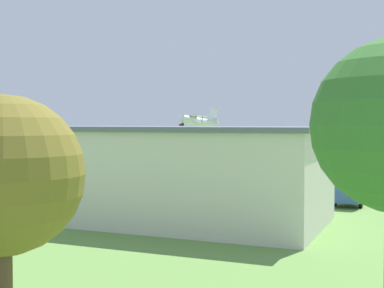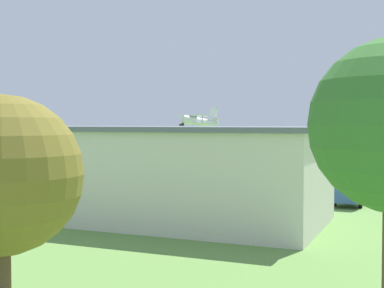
{
  "view_description": "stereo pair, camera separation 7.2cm",
  "coord_description": "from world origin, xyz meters",
  "px_view_note": "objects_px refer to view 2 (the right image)",
  "views": [
    {
      "loc": [
        -25.66,
        73.18,
        7.4
      ],
      "look_at": [
        4.08,
        12.9,
        4.77
      ],
      "focal_mm": 51.08,
      "sensor_mm": 36.0,
      "label": 1
    },
    {
      "loc": [
        -25.72,
        73.15,
        7.4
      ],
      "look_at": [
        4.08,
        12.9,
        4.77
      ],
      "focal_mm": 51.08,
      "sensor_mm": 36.0,
      "label": 2
    }
  ],
  "objects_px": {
    "car_grey": "(71,183)",
    "car_silver": "(23,180)",
    "windsock": "(271,139)",
    "biplane": "(198,121)",
    "tree_at_field_edge": "(3,175)",
    "person_by_parked_cars": "(174,182)",
    "person_near_hangar_door": "(281,190)",
    "person_beside_truck": "(259,187)",
    "truck_flatbed_blue": "(351,187)",
    "person_at_fence_line": "(196,184)",
    "hangar": "(137,172)"
  },
  "relations": [
    {
      "from": "person_by_parked_cars",
      "to": "tree_at_field_edge",
      "type": "height_order",
      "value": "tree_at_field_edge"
    },
    {
      "from": "windsock",
      "to": "biplane",
      "type": "bearing_deg",
      "value": 25.54
    },
    {
      "from": "person_by_parked_cars",
      "to": "hangar",
      "type": "bearing_deg",
      "value": 109.39
    },
    {
      "from": "car_grey",
      "to": "car_silver",
      "type": "relative_size",
      "value": 0.92
    },
    {
      "from": "hangar",
      "to": "person_beside_truck",
      "type": "bearing_deg",
      "value": -103.73
    },
    {
      "from": "biplane",
      "to": "person_beside_truck",
      "type": "relative_size",
      "value": 4.44
    },
    {
      "from": "car_silver",
      "to": "windsock",
      "type": "bearing_deg",
      "value": -124.02
    },
    {
      "from": "hangar",
      "to": "truck_flatbed_blue",
      "type": "height_order",
      "value": "hangar"
    },
    {
      "from": "tree_at_field_edge",
      "to": "person_at_fence_line",
      "type": "bearing_deg",
      "value": -73.4
    },
    {
      "from": "biplane",
      "to": "windsock",
      "type": "relative_size",
      "value": 1.28
    },
    {
      "from": "hangar",
      "to": "car_silver",
      "type": "height_order",
      "value": "hangar"
    },
    {
      "from": "car_silver",
      "to": "person_by_parked_cars",
      "type": "height_order",
      "value": "car_silver"
    },
    {
      "from": "car_grey",
      "to": "person_at_fence_line",
      "type": "bearing_deg",
      "value": -154.14
    },
    {
      "from": "car_grey",
      "to": "windsock",
      "type": "bearing_deg",
      "value": -112.11
    },
    {
      "from": "truck_flatbed_blue",
      "to": "person_by_parked_cars",
      "type": "xyz_separation_m",
      "value": [
        19.69,
        -2.71,
        -0.83
      ]
    },
    {
      "from": "biplane",
      "to": "truck_flatbed_blue",
      "type": "xyz_separation_m",
      "value": [
        -25.93,
        22.05,
        -6.0
      ]
    },
    {
      "from": "person_at_fence_line",
      "to": "tree_at_field_edge",
      "type": "distance_m",
      "value": 40.85
    },
    {
      "from": "biplane",
      "to": "tree_at_field_edge",
      "type": "distance_m",
      "value": 62.58
    },
    {
      "from": "hangar",
      "to": "car_grey",
      "type": "bearing_deg",
      "value": -35.41
    },
    {
      "from": "truck_flatbed_blue",
      "to": "person_by_parked_cars",
      "type": "height_order",
      "value": "truck_flatbed_blue"
    },
    {
      "from": "hangar",
      "to": "person_by_parked_cars",
      "type": "height_order",
      "value": "hangar"
    },
    {
      "from": "truck_flatbed_blue",
      "to": "person_at_fence_line",
      "type": "bearing_deg",
      "value": -6.87
    },
    {
      "from": "car_silver",
      "to": "truck_flatbed_blue",
      "type": "distance_m",
      "value": 36.42
    },
    {
      "from": "person_near_hangar_door",
      "to": "person_by_parked_cars",
      "type": "distance_m",
      "value": 13.03
    },
    {
      "from": "person_near_hangar_door",
      "to": "person_at_fence_line",
      "type": "bearing_deg",
      "value": -7.01
    },
    {
      "from": "truck_flatbed_blue",
      "to": "hangar",
      "type": "bearing_deg",
      "value": 46.91
    },
    {
      "from": "car_silver",
      "to": "windsock",
      "type": "distance_m",
      "value": 36.09
    },
    {
      "from": "person_near_hangar_door",
      "to": "person_by_parked_cars",
      "type": "xyz_separation_m",
      "value": [
        12.89,
        -1.92,
        -0.06
      ]
    },
    {
      "from": "truck_flatbed_blue",
      "to": "windsock",
      "type": "xyz_separation_m",
      "value": [
        16.23,
        -26.69,
        3.43
      ]
    },
    {
      "from": "car_grey",
      "to": "car_silver",
      "type": "bearing_deg",
      "value": -6.27
    },
    {
      "from": "car_grey",
      "to": "person_near_hangar_door",
      "type": "height_order",
      "value": "car_grey"
    },
    {
      "from": "person_beside_truck",
      "to": "windsock",
      "type": "bearing_deg",
      "value": -74.77
    },
    {
      "from": "person_by_parked_cars",
      "to": "car_grey",
      "type": "bearing_deg",
      "value": 36.3
    },
    {
      "from": "biplane",
      "to": "person_near_hangar_door",
      "type": "xyz_separation_m",
      "value": [
        -19.13,
        21.26,
        -6.78
      ]
    },
    {
      "from": "windsock",
      "to": "tree_at_field_edge",
      "type": "bearing_deg",
      "value": 100.05
    },
    {
      "from": "person_by_parked_cars",
      "to": "windsock",
      "type": "xyz_separation_m",
      "value": [
        -3.46,
        -23.98,
        4.27
      ]
    },
    {
      "from": "truck_flatbed_blue",
      "to": "windsock",
      "type": "bearing_deg",
      "value": -58.7
    },
    {
      "from": "person_at_fence_line",
      "to": "tree_at_field_edge",
      "type": "height_order",
      "value": "tree_at_field_edge"
    },
    {
      "from": "person_near_hangar_door",
      "to": "biplane",
      "type": "bearing_deg",
      "value": -48.02
    },
    {
      "from": "biplane",
      "to": "person_near_hangar_door",
      "type": "height_order",
      "value": "biplane"
    },
    {
      "from": "biplane",
      "to": "person_beside_truck",
      "type": "distance_m",
      "value": 26.68
    },
    {
      "from": "biplane",
      "to": "person_by_parked_cars",
      "type": "bearing_deg",
      "value": 107.88
    },
    {
      "from": "person_beside_truck",
      "to": "truck_flatbed_blue",
      "type": "bearing_deg",
      "value": 167.47
    },
    {
      "from": "car_grey",
      "to": "truck_flatbed_blue",
      "type": "xyz_separation_m",
      "value": [
        -28.64,
        -3.87,
        0.71
      ]
    },
    {
      "from": "truck_flatbed_blue",
      "to": "person_by_parked_cars",
      "type": "bearing_deg",
      "value": -7.84
    },
    {
      "from": "person_beside_truck",
      "to": "windsock",
      "type": "xyz_separation_m",
      "value": [
        6.69,
        -24.57,
        4.21
      ]
    },
    {
      "from": "hangar",
      "to": "person_near_hangar_door",
      "type": "distance_m",
      "value": 17.02
    },
    {
      "from": "biplane",
      "to": "person_at_fence_line",
      "type": "xyz_separation_m",
      "value": [
        -9.38,
        20.06,
        -6.75
      ]
    },
    {
      "from": "car_grey",
      "to": "person_near_hangar_door",
      "type": "bearing_deg",
      "value": -167.95
    },
    {
      "from": "person_by_parked_cars",
      "to": "windsock",
      "type": "relative_size",
      "value": 0.27
    }
  ]
}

